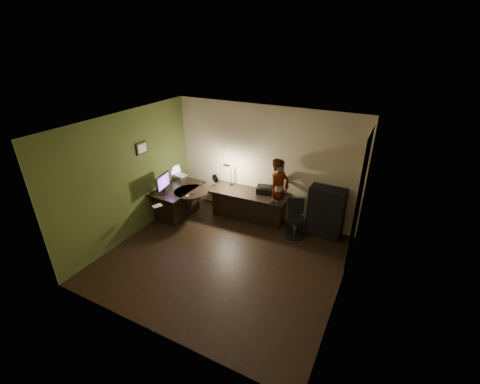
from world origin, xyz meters
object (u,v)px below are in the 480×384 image
at_px(desk_right, 248,206).
at_px(cabinet, 326,212).
at_px(monitor, 163,187).
at_px(desk_left, 179,202).
at_px(office_chair, 295,219).
at_px(person, 279,193).

xyz_separation_m(desk_right, cabinet, (1.82, 0.15, 0.21)).
relative_size(desk_right, monitor, 3.56).
bearing_deg(desk_left, desk_right, 22.13).
height_order(desk_right, monitor, monitor).
xyz_separation_m(monitor, office_chair, (2.93, 0.81, -0.49)).
xyz_separation_m(desk_right, person, (0.73, 0.12, 0.45)).
bearing_deg(desk_right, person, 6.39).
bearing_deg(desk_right, cabinet, 2.01).
relative_size(cabinet, monitor, 2.13).
height_order(monitor, person, person).
xyz_separation_m(desk_right, monitor, (-1.68, -0.99, 0.55)).
relative_size(desk_left, cabinet, 1.12).
xyz_separation_m(desk_right, office_chair, (1.25, -0.18, 0.06)).
bearing_deg(person, office_chair, -101.52).
xyz_separation_m(desk_left, person, (2.31, 0.72, 0.44)).
bearing_deg(monitor, cabinet, 7.86).
relative_size(office_chair, person, 0.52).
bearing_deg(cabinet, person, -176.60).
relative_size(cabinet, person, 0.71).
bearing_deg(monitor, desk_right, 20.33).
bearing_deg(person, desk_right, 116.95).
distance_m(desk_right, cabinet, 1.84).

